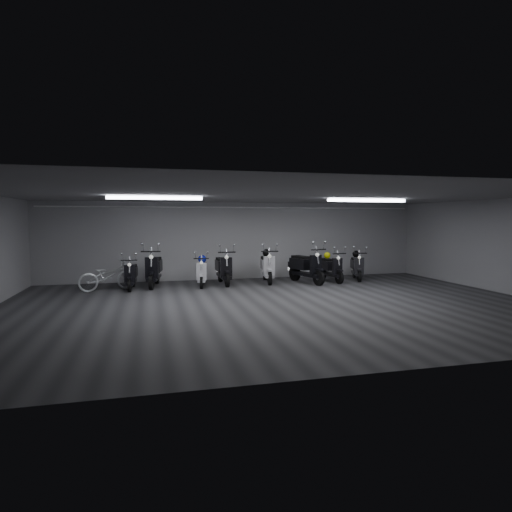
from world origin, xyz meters
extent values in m
cube|color=#313133|center=(0.00, 0.00, -0.01)|extent=(14.00, 10.00, 0.01)
cube|color=gray|center=(0.00, 0.00, 2.80)|extent=(14.00, 10.00, 0.01)
cube|color=#9E9EA1|center=(0.00, 5.00, 1.40)|extent=(14.00, 0.01, 2.80)
cube|color=#9E9EA1|center=(0.00, -5.00, 1.40)|extent=(14.00, 0.01, 2.80)
cube|color=#9E9EA1|center=(7.00, 0.00, 1.40)|extent=(0.01, 10.00, 2.80)
cube|color=white|center=(-3.00, 1.00, 2.74)|extent=(2.40, 0.18, 0.08)
cube|color=white|center=(3.00, 1.00, 2.74)|extent=(2.40, 0.18, 0.08)
cylinder|color=white|center=(0.00, 4.92, 2.62)|extent=(13.60, 0.05, 0.05)
imported|color=silver|center=(-4.45, 3.39, 0.56)|extent=(1.83, 1.14, 1.11)
sphere|color=black|center=(0.81, 4.06, 1.01)|extent=(0.28, 0.28, 0.28)
sphere|color=#E2E70D|center=(2.96, 3.70, 0.91)|extent=(0.23, 0.23, 0.23)
sphere|color=#0E19A1|center=(-1.49, 3.75, 0.87)|extent=(0.27, 0.27, 0.27)
sphere|color=black|center=(4.18, 3.87, 0.92)|extent=(0.27, 0.27, 0.27)
camera|label=1|loc=(-3.15, -10.32, 2.19)|focal=29.88mm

